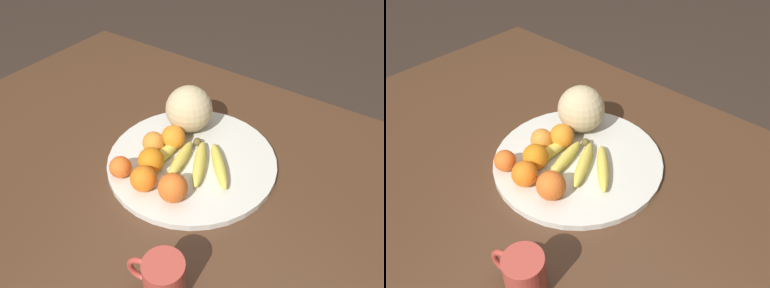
% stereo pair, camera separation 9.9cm
% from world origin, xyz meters
% --- Properties ---
extents(kitchen_table, '(1.58, 1.06, 0.77)m').
position_xyz_m(kitchen_table, '(0.00, 0.00, 0.69)').
color(kitchen_table, '#4C301E').
rests_on(kitchen_table, ground_plane).
extents(fruit_bowl, '(0.46, 0.46, 0.02)m').
position_xyz_m(fruit_bowl, '(0.05, 0.03, 0.78)').
color(fruit_bowl, silver).
rests_on(fruit_bowl, kitchen_table).
extents(melon, '(0.14, 0.14, 0.14)m').
position_xyz_m(melon, '(-0.03, 0.13, 0.86)').
color(melon, '#C6B284').
rests_on(melon, fruit_bowl).
extents(banana_bunch, '(0.23, 0.21, 0.03)m').
position_xyz_m(banana_bunch, '(0.06, 0.00, 0.81)').
color(banana_bunch, brown).
rests_on(banana_bunch, fruit_bowl).
extents(orange_front_left, '(0.07, 0.07, 0.07)m').
position_xyz_m(orange_front_left, '(-0.02, 0.04, 0.83)').
color(orange_front_left, orange).
rests_on(orange_front_left, fruit_bowl).
extents(orange_front_right, '(0.06, 0.06, 0.06)m').
position_xyz_m(orange_front_right, '(-0.06, -0.13, 0.82)').
color(orange_front_right, orange).
rests_on(orange_front_right, fruit_bowl).
extents(orange_mid_center, '(0.07, 0.07, 0.07)m').
position_xyz_m(orange_mid_center, '(0.10, -0.12, 0.83)').
color(orange_mid_center, orange).
rests_on(orange_mid_center, fruit_bowl).
extents(orange_back_left, '(0.07, 0.07, 0.07)m').
position_xyz_m(orange_back_left, '(-0.01, -0.07, 0.83)').
color(orange_back_left, orange).
rests_on(orange_back_left, fruit_bowl).
extents(orange_back_right, '(0.07, 0.07, 0.07)m').
position_xyz_m(orange_back_right, '(0.02, -0.13, 0.83)').
color(orange_back_right, orange).
rests_on(orange_back_right, fruit_bowl).
extents(orange_top_small, '(0.06, 0.06, 0.06)m').
position_xyz_m(orange_top_small, '(-0.05, -0.01, 0.82)').
color(orange_top_small, orange).
rests_on(orange_top_small, fruit_bowl).
extents(produce_tag, '(0.09, 0.03, 0.00)m').
position_xyz_m(produce_tag, '(0.03, -0.08, 0.79)').
color(produce_tag, white).
rests_on(produce_tag, fruit_bowl).
extents(ceramic_mug, '(0.12, 0.08, 0.10)m').
position_xyz_m(ceramic_mug, '(0.22, -0.32, 0.83)').
color(ceramic_mug, '#B74238').
rests_on(ceramic_mug, kitchen_table).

